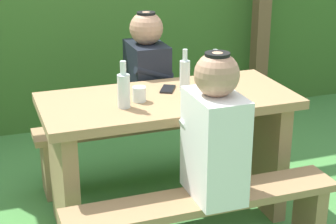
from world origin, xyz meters
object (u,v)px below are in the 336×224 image
at_px(bench_far, 141,138).
at_px(drinking_glass, 139,94).
at_px(cell_phone, 168,89).
at_px(bottle_left, 124,89).
at_px(bottle_center, 215,74).
at_px(picnic_table, 168,138).
at_px(bottle_right, 185,75).
at_px(person_white_shirt, 215,132).
at_px(bench_near, 204,217).
at_px(person_black_coat, 147,72).

xyz_separation_m(bench_far, drinking_glass, (-0.17, -0.55, 0.50)).
height_order(drinking_glass, cell_phone, drinking_glass).
bearing_deg(bottle_left, bottle_center, 10.61).
bearing_deg(picnic_table, bottle_right, 24.09).
height_order(picnic_table, bottle_right, bottle_right).
height_order(person_white_shirt, bottle_center, person_white_shirt).
distance_m(bench_near, bottle_left, 0.76).
distance_m(bench_near, person_black_coat, 1.15).
bearing_deg(bottle_center, bottle_left, -169.39).
distance_m(picnic_table, bench_far, 0.57).
distance_m(drinking_glass, bottle_center, 0.46).
relative_size(bench_far, cell_phone, 10.00).
relative_size(person_white_shirt, drinking_glass, 8.96).
height_order(person_white_shirt, person_black_coat, same).
bearing_deg(bottle_center, drinking_glass, -175.06).
bearing_deg(bottle_center, cell_phone, 159.83).
relative_size(bench_near, person_black_coat, 1.95).
xyz_separation_m(bench_near, drinking_glass, (-0.17, 0.51, 0.50)).
bearing_deg(bottle_right, drinking_glass, -165.70).
xyz_separation_m(picnic_table, drinking_glass, (-0.17, -0.02, 0.29)).
bearing_deg(picnic_table, person_black_coat, 85.11).
bearing_deg(person_black_coat, bottle_left, -117.50).
bearing_deg(drinking_glass, bench_near, -71.37).
distance_m(picnic_table, person_black_coat, 0.58).
height_order(bottle_left, bottle_right, bottle_left).
xyz_separation_m(bottle_center, cell_phone, (-0.25, 0.09, -0.09)).
bearing_deg(bottle_center, picnic_table, -176.24).
bearing_deg(bottle_right, bottle_left, -160.45).
relative_size(bench_near, person_white_shirt, 1.95).
xyz_separation_m(person_white_shirt, person_black_coat, (-0.00, 1.05, 0.00)).
bearing_deg(picnic_table, cell_phone, 71.17).
relative_size(bench_near, bottle_left, 5.62).
bearing_deg(bottle_left, drinking_glass, 32.61).
distance_m(drinking_glass, bottle_right, 0.30).
bearing_deg(bottle_left, bench_near, -58.29).
bearing_deg(cell_phone, bench_far, 124.43).
bearing_deg(picnic_table, bench_near, -90.00).
relative_size(picnic_table, drinking_glass, 17.44).
bearing_deg(picnic_table, bench_far, 90.00).
relative_size(bench_far, bottle_left, 5.62).
xyz_separation_m(bench_near, bottle_left, (-0.27, 0.44, 0.56)).
height_order(picnic_table, bottle_left, bottle_left).
height_order(bench_near, cell_phone, cell_phone).
bearing_deg(person_black_coat, drinking_glass, -111.59).
distance_m(picnic_table, drinking_glass, 0.34).
relative_size(person_white_shirt, bottle_right, 2.94).
height_order(person_black_coat, bottle_center, person_black_coat).
xyz_separation_m(person_white_shirt, bottle_center, (0.24, 0.54, 0.10)).
relative_size(picnic_table, person_white_shirt, 1.95).
height_order(bench_near, bottle_center, bottle_center).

